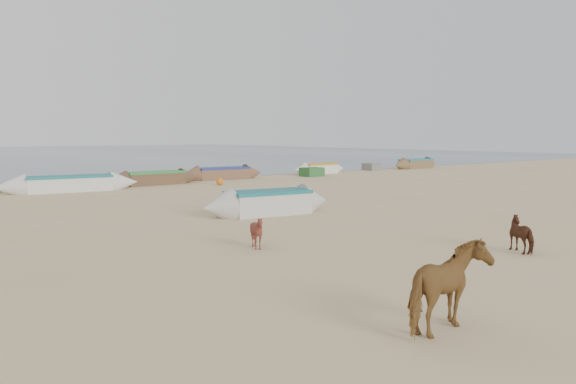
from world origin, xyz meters
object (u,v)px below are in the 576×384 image
object	(u,v)px
calf_front	(257,232)
calf_right	(524,234)
cow_adult	(449,288)
near_canoe	(268,202)

from	to	relation	value
calf_front	calf_right	bearing A→B (deg)	22.99
cow_adult	near_canoe	world-z (taller)	cow_adult
calf_front	near_canoe	size ratio (longest dim) A/B	0.17
cow_adult	calf_front	bearing A→B (deg)	-19.32
near_canoe	cow_adult	bearing A→B (deg)	-106.65
cow_adult	calf_right	world-z (taller)	cow_adult
calf_right	near_canoe	bearing A→B (deg)	7.57
cow_adult	calf_front	xyz separation A→B (m)	(1.42, 7.02, -0.25)
calf_right	near_canoe	world-z (taller)	calf_right
calf_front	calf_right	world-z (taller)	calf_right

